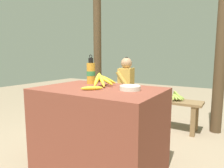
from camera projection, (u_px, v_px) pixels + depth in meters
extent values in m
cube|color=brown|center=(99.00, 130.00, 1.87)|extent=(1.12, 0.76, 0.79)
sphere|color=#4C381E|center=(100.00, 80.00, 1.95)|extent=(0.05, 0.05, 0.05)
ellipsoid|color=yellow|center=(97.00, 79.00, 1.88)|extent=(0.08, 0.17, 0.14)
ellipsoid|color=yellow|center=(102.00, 80.00, 1.87)|extent=(0.17, 0.15, 0.14)
ellipsoid|color=yellow|center=(105.00, 80.00, 1.91)|extent=(0.18, 0.03, 0.11)
ellipsoid|color=yellow|center=(107.00, 79.00, 1.96)|extent=(0.16, 0.16, 0.12)
ellipsoid|color=yellow|center=(104.00, 79.00, 2.01)|extent=(0.04, 0.20, 0.11)
cylinder|color=silver|center=(130.00, 88.00, 1.70)|extent=(0.18, 0.18, 0.04)
torus|color=silver|center=(130.00, 86.00, 1.70)|extent=(0.18, 0.18, 0.01)
cylinder|color=gold|center=(91.00, 73.00, 2.10)|extent=(0.09, 0.09, 0.22)
cylinder|color=#38844C|center=(91.00, 73.00, 2.10)|extent=(0.09, 0.09, 0.05)
cylinder|color=black|center=(91.00, 60.00, 2.08)|extent=(0.05, 0.05, 0.05)
torus|color=black|center=(91.00, 56.00, 2.07)|extent=(0.04, 0.01, 0.04)
ellipsoid|color=yellow|center=(92.00, 88.00, 1.71)|extent=(0.16, 0.16, 0.03)
cube|color=brown|center=(143.00, 98.00, 3.16)|extent=(1.77, 0.32, 0.04)
cube|color=brown|center=(98.00, 107.00, 3.50)|extent=(0.06, 0.06, 0.41)
cube|color=brown|center=(193.00, 122.00, 2.69)|extent=(0.06, 0.06, 0.41)
cube|color=brown|center=(105.00, 104.00, 3.70)|extent=(0.06, 0.06, 0.41)
cube|color=brown|center=(196.00, 117.00, 2.89)|extent=(0.06, 0.06, 0.41)
cylinder|color=#473828|center=(110.00, 109.00, 3.30)|extent=(0.09, 0.09, 0.45)
cylinder|color=#473828|center=(117.00, 95.00, 3.23)|extent=(0.31, 0.16, 0.09)
cylinder|color=#473828|center=(113.00, 106.00, 3.47)|extent=(0.09, 0.09, 0.45)
cylinder|color=#473828|center=(120.00, 93.00, 3.41)|extent=(0.31, 0.16, 0.09)
cube|color=gold|center=(126.00, 82.00, 3.25)|extent=(0.27, 0.38, 0.45)
cylinder|color=gold|center=(122.00, 79.00, 3.10)|extent=(0.21, 0.11, 0.25)
cylinder|color=gold|center=(127.00, 77.00, 3.40)|extent=(0.21, 0.11, 0.25)
sphere|color=tan|center=(126.00, 63.00, 3.21)|extent=(0.18, 0.18, 0.18)
sphere|color=black|center=(126.00, 59.00, 3.20)|extent=(0.07, 0.07, 0.07)
sphere|color=#4C381E|center=(174.00, 96.00, 2.90)|extent=(0.04, 0.04, 0.04)
ellipsoid|color=#8EA842|center=(174.00, 97.00, 2.84)|extent=(0.06, 0.17, 0.09)
ellipsoid|color=#8EA842|center=(175.00, 97.00, 2.84)|extent=(0.12, 0.15, 0.09)
ellipsoid|color=#8EA842|center=(177.00, 97.00, 2.84)|extent=(0.17, 0.13, 0.09)
ellipsoid|color=#8EA842|center=(178.00, 96.00, 2.85)|extent=(0.17, 0.07, 0.15)
ellipsoid|color=#8EA842|center=(179.00, 96.00, 2.88)|extent=(0.18, 0.06, 0.10)
ellipsoid|color=#8EA842|center=(178.00, 96.00, 2.91)|extent=(0.16, 0.14, 0.10)
ellipsoid|color=#8EA842|center=(177.00, 95.00, 2.94)|extent=(0.10, 0.18, 0.11)
ellipsoid|color=#8EA842|center=(175.00, 94.00, 2.96)|extent=(0.04, 0.16, 0.15)
cylinder|color=#4C3823|center=(97.00, 54.00, 3.81)|extent=(0.15, 0.15, 2.24)
cylinder|color=#4C3823|center=(221.00, 53.00, 2.73)|extent=(0.15, 0.15, 2.24)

